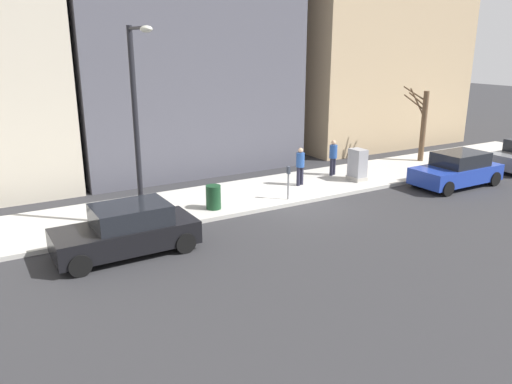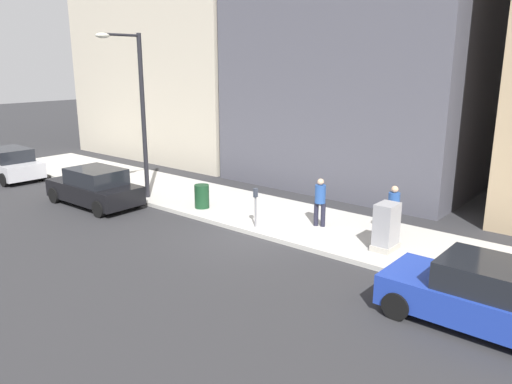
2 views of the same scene
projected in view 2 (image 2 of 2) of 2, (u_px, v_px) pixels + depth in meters
ground_plane at (253, 236)px, 16.50m from camera, size 120.00×120.00×0.00m
sidewalk at (288, 220)px, 17.97m from camera, size 4.00×36.00×0.15m
parked_car_blue at (485, 296)px, 10.67m from camera, size 1.92×4.20×1.52m
parked_car_black at (95, 187)px, 19.85m from camera, size 1.97×4.22×1.52m
parked_car_silver at (9, 164)px, 24.39m from camera, size 2.05×4.26×1.52m
parking_meter at (256, 203)px, 16.74m from camera, size 0.14×0.10×1.35m
utility_box at (386, 227)px, 14.73m from camera, size 0.83×0.61×1.43m
streetlamp at (137, 103)px, 19.51m from camera, size 1.97×0.32×6.50m
trash_bin at (202, 196)px, 19.07m from camera, size 0.56×0.56×0.90m
pedestrian_near_meter at (393, 208)px, 15.85m from camera, size 0.36×0.38×1.66m
pedestrian_midblock at (320, 200)px, 16.81m from camera, size 0.36×0.39×1.66m
office_block_center at (380, 28)px, 23.63m from camera, size 10.86×10.86×14.23m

